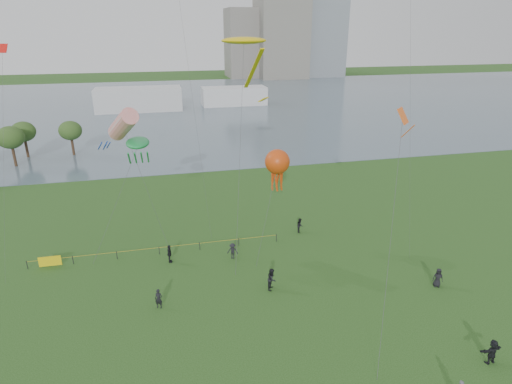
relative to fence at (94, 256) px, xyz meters
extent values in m
plane|color=#1B3D13|center=(14.64, -15.59, -0.55)|extent=(400.00, 400.00, 0.00)
cube|color=slate|center=(14.64, 84.41, -0.53)|extent=(400.00, 120.00, 0.08)
cube|color=slate|center=(60.64, 146.41, 18.45)|extent=(20.00, 20.00, 38.00)
cube|color=slate|center=(46.64, 152.41, 13.45)|extent=(16.00, 18.00, 28.00)
cube|color=silver|center=(2.64, 79.41, 2.45)|extent=(22.00, 8.00, 6.00)
cube|color=silver|center=(28.64, 82.41, 1.95)|extent=(18.00, 7.00, 5.00)
cylinder|color=#382619|center=(-15.13, 39.16, 0.83)|extent=(0.44, 0.44, 2.78)
ellipsoid|color=#375722|center=(-15.13, 39.16, 3.95)|extent=(3.95, 3.95, 3.34)
cylinder|color=#382619|center=(-7.70, 38.87, 0.79)|extent=(0.44, 0.44, 2.70)
ellipsoid|color=#375722|center=(-7.70, 38.87, 3.82)|extent=(3.83, 3.83, 3.23)
cylinder|color=#382619|center=(-15.73, 34.15, 0.91)|extent=(0.44, 0.44, 2.93)
ellipsoid|color=#375722|center=(-15.73, 34.15, 4.20)|extent=(4.17, 4.17, 3.52)
cylinder|color=black|center=(-5.88, 0.00, -0.13)|extent=(0.07, 0.07, 0.85)
cylinder|color=black|center=(-1.88, 0.00, -0.13)|extent=(0.07, 0.07, 0.85)
cylinder|color=black|center=(2.12, 0.00, -0.13)|extent=(0.07, 0.07, 0.85)
cylinder|color=black|center=(6.12, 0.00, -0.13)|extent=(0.07, 0.07, 0.85)
cylinder|color=black|center=(10.12, 0.00, -0.13)|extent=(0.07, 0.07, 0.85)
cylinder|color=black|center=(14.12, 0.00, -0.13)|extent=(0.07, 0.07, 0.85)
cylinder|color=black|center=(18.12, 0.00, -0.13)|extent=(0.07, 0.07, 0.85)
cylinder|color=gold|center=(6.12, 0.00, 0.19)|extent=(24.00, 0.03, 0.03)
cube|color=yellow|center=(-3.88, 0.00, 0.00)|extent=(2.00, 0.04, 1.00)
imported|color=black|center=(15.41, -8.24, 0.42)|extent=(1.10, 1.19, 1.95)
imported|color=black|center=(13.05, -2.41, 0.25)|extent=(1.19, 0.91, 1.62)
imported|color=black|center=(7.08, -1.76, 0.35)|extent=(0.44, 1.06, 1.81)
imported|color=black|center=(29.46, -11.10, 0.30)|extent=(0.98, 0.82, 1.72)
imported|color=black|center=(27.44, -19.90, 0.35)|extent=(1.72, 0.66, 1.82)
imported|color=black|center=(5.94, -8.75, 0.28)|extent=(0.71, 0.58, 1.67)
imported|color=black|center=(21.22, 1.59, 0.25)|extent=(0.81, 0.92, 1.60)
cylinder|color=#3F3F42|center=(14.36, -0.03, 9.32)|extent=(3.19, 10.69, 19.76)
ellipsoid|color=yellow|center=(15.94, 5.31, 19.19)|extent=(4.53, 2.83, 0.71)
cube|color=yellow|center=(15.94, 1.11, 16.79)|extent=(0.36, 6.98, 4.09)
cube|color=yellow|center=(15.94, -2.69, 14.69)|extent=(0.95, 0.95, 0.42)
cylinder|color=#3F3F42|center=(5.44, 2.22, 5.68)|extent=(3.24, 1.59, 12.48)
cylinder|color=red|center=(3.84, 3.00, 11.92)|extent=(3.50, 4.98, 3.69)
cylinder|color=#1939B0|center=(2.44, 1.80, 10.32)|extent=(0.60, 1.13, 0.88)
cylinder|color=#1939B0|center=(2.16, 2.18, 10.32)|extent=(0.60, 1.13, 0.88)
cylinder|color=#1939B0|center=(1.72, 2.03, 10.32)|extent=(0.60, 1.13, 0.88)
cylinder|color=#1939B0|center=(1.72, 1.56, 10.32)|extent=(0.60, 1.13, 0.88)
cylinder|color=#1939B0|center=(2.16, 1.41, 10.32)|extent=(0.60, 1.13, 0.88)
cylinder|color=#3F3F42|center=(2.48, 0.79, 4.89)|extent=(5.13, 2.58, 10.91)
ellipsoid|color=#198B3E|center=(5.04, 2.07, 10.34)|extent=(2.16, 3.89, 0.76)
cylinder|color=#198B3E|center=(4.24, 0.47, 9.34)|extent=(0.16, 1.79, 1.54)
cylinder|color=#198B3E|center=(4.79, 0.47, 9.34)|extent=(0.16, 1.79, 1.54)
cylinder|color=#198B3E|center=(5.34, 0.47, 9.34)|extent=(0.16, 1.79, 1.54)
cylinder|color=#198B3E|center=(5.89, 0.47, 9.34)|extent=(0.16, 1.79, 1.54)
cylinder|color=#3F3F42|center=(16.50, -2.16, 3.80)|extent=(3.22, 4.56, 8.72)
sphere|color=#C53E0E|center=(18.10, 0.11, 8.16)|extent=(2.46, 2.46, 2.46)
cylinder|color=#C53E0E|center=(18.60, 0.11, 6.56)|extent=(0.18, 0.54, 2.60)
cylinder|color=#C53E0E|center=(18.35, 0.54, 6.56)|extent=(0.49, 0.36, 2.61)
cylinder|color=#C53E0E|center=(17.85, 0.54, 6.56)|extent=(0.49, 0.36, 2.61)
cylinder|color=#C53E0E|center=(17.60, 0.11, 6.56)|extent=(0.18, 0.54, 2.60)
cylinder|color=#C53E0E|center=(17.85, -0.32, 6.56)|extent=(0.49, 0.36, 2.61)
cylinder|color=#C53E0E|center=(18.35, -0.32, 6.56)|extent=(0.49, 0.36, 2.61)
cylinder|color=#3F3F42|center=(22.40, -14.28, 6.76)|extent=(6.13, 10.54, 14.65)
cube|color=#FD5C16|center=(25.45, -9.03, 14.08)|extent=(1.45, 1.45, 1.18)
cylinder|color=#FD5C16|center=(25.45, -9.93, 13.08)|extent=(0.08, 1.58, 1.35)
cube|color=red|center=(-5.86, 5.50, 18.69)|extent=(1.04, 1.00, 0.76)
camera|label=1|loc=(7.04, -38.34, 20.56)|focal=30.00mm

